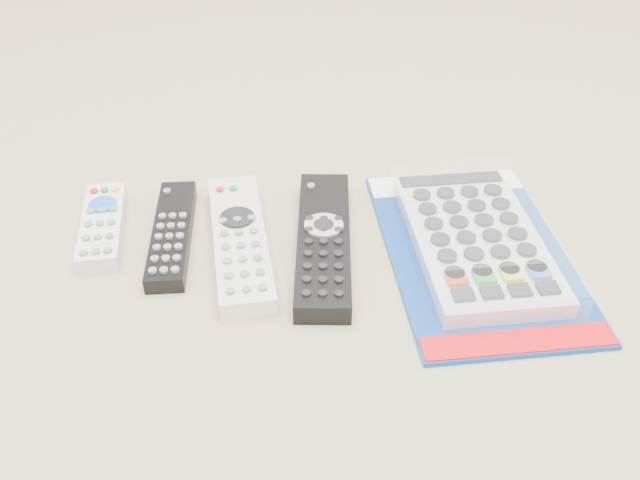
{
  "coord_description": "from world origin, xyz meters",
  "views": [
    {
      "loc": [
        -0.01,
        -0.63,
        0.48
      ],
      "look_at": [
        0.02,
        -0.03,
        0.01
      ],
      "focal_mm": 40.0,
      "sensor_mm": 36.0,
      "label": 1
    }
  ],
  "objects": [
    {
      "name": "remote_slim_black",
      "position": [
        -0.14,
        -0.0,
        0.01
      ],
      "size": [
        0.04,
        0.18,
        0.02
      ],
      "rotation": [
        0.0,
        0.0,
        0.01
      ],
      "color": "black",
      "rests_on": "ground"
    },
    {
      "name": "remote_large_black",
      "position": [
        0.03,
        -0.03,
        0.01
      ],
      "size": [
        0.07,
        0.24,
        0.03
      ],
      "rotation": [
        0.0,
        0.0,
        -0.07
      ],
      "color": "black",
      "rests_on": "ground"
    },
    {
      "name": "remote_small_grey",
      "position": [
        -0.22,
        0.02,
        0.01
      ],
      "size": [
        0.06,
        0.15,
        0.02
      ],
      "rotation": [
        0.0,
        0.0,
        0.1
      ],
      "color": "silver",
      "rests_on": "ground"
    },
    {
      "name": "jumbo_remote_packaged",
      "position": [
        0.19,
        -0.04,
        0.02
      ],
      "size": [
        0.2,
        0.32,
        0.04
      ],
      "rotation": [
        0.0,
        0.0,
        0.06
      ],
      "color": "navy",
      "rests_on": "ground"
    },
    {
      "name": "remote_silver_dvd",
      "position": [
        -0.07,
        -0.02,
        0.01
      ],
      "size": [
        0.08,
        0.23,
        0.03
      ],
      "rotation": [
        0.0,
        0.0,
        0.11
      ],
      "color": "silver",
      "rests_on": "ground"
    }
  ]
}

